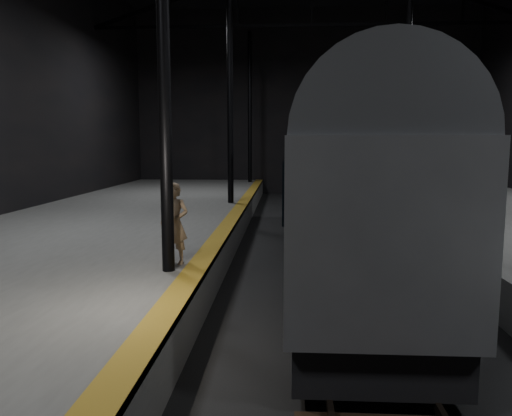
{
  "coord_description": "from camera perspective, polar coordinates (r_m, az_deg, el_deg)",
  "views": [
    {
      "loc": [
        -1.34,
        -14.17,
        3.69
      ],
      "look_at": [
        -2.1,
        -1.34,
        2.0
      ],
      "focal_mm": 35.0,
      "sensor_mm": 36.0,
      "label": 1
    }
  ],
  "objects": [
    {
      "name": "woman",
      "position": [
        11.21,
        -9.32,
        -1.76
      ],
      "size": [
        0.74,
        0.58,
        1.81
      ],
      "primitive_type": "imported",
      "rotation": [
        0.0,
        0.0,
        -0.24
      ],
      "color": "#977A5D",
      "rests_on": "platform_left"
    },
    {
      "name": "tactile_strip",
      "position": [
        14.55,
        -4.2,
        -3.17
      ],
      "size": [
        0.5,
        43.8,
        0.01
      ],
      "primitive_type": "cube",
      "color": "olive",
      "rests_on": "platform_left"
    },
    {
      "name": "track",
      "position": [
        14.69,
        8.6,
        -6.87
      ],
      "size": [
        2.4,
        43.0,
        0.24
      ],
      "color": "#3F3328",
      "rests_on": "ground"
    },
    {
      "name": "platform_left",
      "position": [
        15.78,
        -19.72,
        -4.62
      ],
      "size": [
        9.0,
        43.8,
        1.0
      ],
      "primitive_type": "cube",
      "color": "#545351",
      "rests_on": "ground"
    },
    {
      "name": "train",
      "position": [
        15.62,
        8.35,
        4.08
      ],
      "size": [
        2.8,
        18.66,
        4.99
      ],
      "color": "#A4A6AC",
      "rests_on": "ground"
    },
    {
      "name": "ground",
      "position": [
        14.7,
        8.59,
        -7.13
      ],
      "size": [
        44.0,
        44.0,
        0.0
      ],
      "primitive_type": "plane",
      "color": "black",
      "rests_on": "ground"
    }
  ]
}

